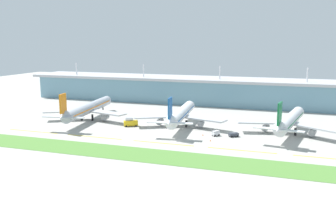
{
  "coord_description": "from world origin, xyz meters",
  "views": [
    {
      "loc": [
        52.03,
        -158.87,
        44.32
      ],
      "look_at": [
        -13.0,
        29.82,
        7.0
      ],
      "focal_mm": 41.23,
      "sensor_mm": 36.0,
      "label": 1
    }
  ],
  "objects": [
    {
      "name": "baggage_cart",
      "position": [
        15.93,
        14.67,
        1.26
      ],
      "size": [
        3.63,
        3.96,
        2.48
      ],
      "color": "silver",
      "rests_on": "ground"
    },
    {
      "name": "ground_plane",
      "position": [
        0.0,
        0.0,
        0.0
      ],
      "size": [
        600.0,
        600.0,
        0.0
      ],
      "primitive_type": "plane",
      "color": "#A8A59E"
    },
    {
      "name": "taxiway_stripe_mid_east",
      "position": [
        31.0,
        -5.77,
        0.02
      ],
      "size": [
        28.0,
        0.7,
        0.04
      ],
      "primitive_type": "cube",
      "color": "yellow",
      "rests_on": "ground"
    },
    {
      "name": "taxiway_stripe_west",
      "position": [
        -71.0,
        -5.77,
        0.02
      ],
      "size": [
        28.0,
        0.7,
        0.04
      ],
      "primitive_type": "cube",
      "color": "yellow",
      "rests_on": "ground"
    },
    {
      "name": "taxiway_stripe_centre",
      "position": [
        -3.0,
        -5.77,
        0.02
      ],
      "size": [
        28.0,
        0.7,
        0.04
      ],
      "primitive_type": "cube",
      "color": "yellow",
      "rests_on": "ground"
    },
    {
      "name": "taxiway_stripe_mid_west",
      "position": [
        -37.0,
        -5.77,
        0.02
      ],
      "size": [
        28.0,
        0.7,
        0.04
      ],
      "primitive_type": "cube",
      "color": "yellow",
      "rests_on": "ground"
    },
    {
      "name": "grass_verge",
      "position": [
        0.0,
        -24.55,
        0.05
      ],
      "size": [
        300.0,
        18.0,
        0.1
      ],
      "primitive_type": "cube",
      "color": "#518438",
      "rests_on": "ground"
    },
    {
      "name": "pushback_tug",
      "position": [
        24.14,
        15.76,
        1.1
      ],
      "size": [
        4.97,
        4.54,
        1.85
      ],
      "color": "#333842",
      "rests_on": "ground"
    },
    {
      "name": "safety_cone_nose_front",
      "position": [
        10.1,
        13.32,
        0.35
      ],
      "size": [
        0.56,
        0.56,
        0.7
      ],
      "primitive_type": "cone",
      "color": "orange",
      "rests_on": "ground"
    },
    {
      "name": "fuel_truck",
      "position": [
        -30.48,
        20.36,
        2.26
      ],
      "size": [
        7.5,
        5.98,
        4.95
      ],
      "color": "gold",
      "rests_on": "ground"
    },
    {
      "name": "airliner_middle",
      "position": [
        -5.62,
        28.91,
        6.45
      ],
      "size": [
        48.52,
        61.3,
        18.9
      ],
      "color": "white",
      "rests_on": "ground"
    },
    {
      "name": "safety_cone_left_wingtip",
      "position": [
        15.76,
        4.52,
        0.35
      ],
      "size": [
        0.56,
        0.56,
        0.7
      ],
      "primitive_type": "cone",
      "color": "orange",
      "rests_on": "ground"
    },
    {
      "name": "taxiway_stripe_east",
      "position": [
        65.0,
        -5.77,
        0.02
      ],
      "size": [
        28.0,
        0.7,
        0.04
      ],
      "primitive_type": "cube",
      "color": "yellow",
      "rests_on": "ground"
    },
    {
      "name": "airliner_near",
      "position": [
        -59.79,
        27.46,
        6.45
      ],
      "size": [
        48.37,
        68.23,
        18.9
      ],
      "color": "#ADB2BC",
      "rests_on": "ground"
    },
    {
      "name": "terminal_building",
      "position": [
        -0.0,
        105.73,
        9.25
      ],
      "size": [
        288.0,
        34.0,
        27.1
      ],
      "color": "#6693A8",
      "rests_on": "ground"
    },
    {
      "name": "airliner_far",
      "position": [
        48.27,
        29.7,
        6.44
      ],
      "size": [
        48.28,
        58.88,
        18.9
      ],
      "color": "silver",
      "rests_on": "ground"
    }
  ]
}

